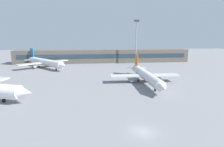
{
  "coord_description": "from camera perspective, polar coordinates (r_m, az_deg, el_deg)",
  "views": [
    {
      "loc": [
        -9.13,
        -29.04,
        17.14
      ],
      "look_at": [
        -0.93,
        40.0,
        3.0
      ],
      "focal_mm": 28.18,
      "sensor_mm": 36.0,
      "label": 1
    }
  ],
  "objects": [
    {
      "name": "ground_plane",
      "position": [
        71.72,
        0.74,
        -2.33
      ],
      "size": [
        400.0,
        400.0,
        0.0
      ],
      "primitive_type": "plane",
      "color": "gray"
    },
    {
      "name": "terminal_building",
      "position": [
        125.75,
        -2.59,
        5.71
      ],
      "size": [
        119.96,
        12.13,
        9.0
      ],
      "color": "#5B564C",
      "rests_on": "ground_plane"
    },
    {
      "name": "airplane_far",
      "position": [
        109.6,
        -20.94,
        3.45
      ],
      "size": [
        30.92,
        34.84,
        10.65
      ],
      "color": "white",
      "rests_on": "ground_plane"
    },
    {
      "name": "floodlight_tower_west",
      "position": [
        117.08,
        7.85,
        10.96
      ],
      "size": [
        3.2,
        0.8,
        28.4
      ],
      "color": "gray",
      "rests_on": "ground_plane"
    },
    {
      "name": "airplane_mid",
      "position": [
        68.9,
        10.89,
        -0.62
      ],
      "size": [
        26.97,
        38.8,
        9.59
      ],
      "color": "silver",
      "rests_on": "ground_plane"
    }
  ]
}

